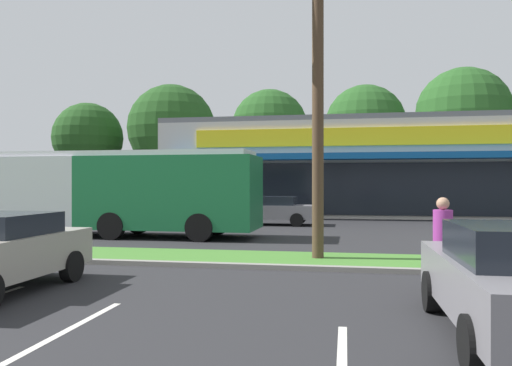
{
  "coord_description": "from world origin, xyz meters",
  "views": [
    {
      "loc": [
        3.39,
        0.94,
        2.06
      ],
      "look_at": [
        0.33,
        18.1,
        2.06
      ],
      "focal_mm": 35.3,
      "sensor_mm": 36.0,
      "label": 1
    }
  ],
  "objects_px": {
    "utility_pole": "(313,46)",
    "car_0": "(135,208)",
    "car_1": "(272,210)",
    "pedestrian_by_pole": "(443,244)",
    "city_bus": "(104,190)"
  },
  "relations": [
    {
      "from": "utility_pole",
      "to": "car_0",
      "type": "distance_m",
      "value": 15.68
    },
    {
      "from": "city_bus",
      "to": "pedestrian_by_pole",
      "type": "height_order",
      "value": "city_bus"
    },
    {
      "from": "car_0",
      "to": "car_1",
      "type": "bearing_deg",
      "value": 0.66
    },
    {
      "from": "car_0",
      "to": "car_1",
      "type": "height_order",
      "value": "car_0"
    },
    {
      "from": "car_0",
      "to": "car_1",
      "type": "relative_size",
      "value": 0.98
    },
    {
      "from": "utility_pole",
      "to": "car_1",
      "type": "height_order",
      "value": "utility_pole"
    },
    {
      "from": "city_bus",
      "to": "car_0",
      "type": "relative_size",
      "value": 2.85
    },
    {
      "from": "car_1",
      "to": "pedestrian_by_pole",
      "type": "height_order",
      "value": "pedestrian_by_pole"
    },
    {
      "from": "utility_pole",
      "to": "pedestrian_by_pole",
      "type": "xyz_separation_m",
      "value": [
        2.66,
        -3.09,
        -4.71
      ]
    },
    {
      "from": "city_bus",
      "to": "car_1",
      "type": "distance_m",
      "value": 8.49
    },
    {
      "from": "utility_pole",
      "to": "car_0",
      "type": "relative_size",
      "value": 2.46
    },
    {
      "from": "car_1",
      "to": "city_bus",
      "type": "bearing_deg",
      "value": 47.7
    },
    {
      "from": "utility_pole",
      "to": "car_1",
      "type": "bearing_deg",
      "value": 103.59
    },
    {
      "from": "utility_pole",
      "to": "city_bus",
      "type": "height_order",
      "value": "utility_pole"
    },
    {
      "from": "city_bus",
      "to": "car_1",
      "type": "bearing_deg",
      "value": -131.45
    }
  ]
}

